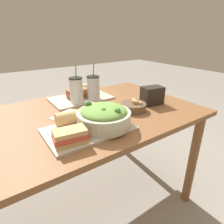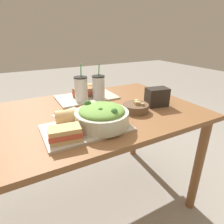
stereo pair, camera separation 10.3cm
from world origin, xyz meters
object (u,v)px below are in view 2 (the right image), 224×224
at_px(sandwich_near, 65,134).
at_px(salad_bowl, 102,115).
at_px(baguette_far, 90,88).
at_px(drink_cup_red, 99,88).
at_px(sandwich_far, 84,92).
at_px(soup_bowl, 136,107).
at_px(baguette_near, 70,116).
at_px(drink_cup_dark, 81,90).
at_px(chip_bag, 157,97).
at_px(napkin_folded, 70,114).

bearing_deg(sandwich_near, salad_bowl, 23.96).
bearing_deg(baguette_far, salad_bowl, 167.71).
bearing_deg(drink_cup_red, sandwich_near, -129.21).
distance_m(sandwich_near, sandwich_far, 0.61).
distance_m(salad_bowl, baguette_far, 0.60).
xyz_separation_m(soup_bowl, baguette_near, (-0.40, 0.03, 0.02)).
height_order(drink_cup_dark, drink_cup_red, drink_cup_dark).
bearing_deg(baguette_near, sandwich_far, -23.54).
distance_m(baguette_near, baguette_far, 0.55).
distance_m(sandwich_near, chip_bag, 0.68).
bearing_deg(salad_bowl, chip_bag, 13.26).
bearing_deg(soup_bowl, baguette_far, 101.75).
relative_size(soup_bowl, chip_bag, 1.01).
distance_m(drink_cup_dark, napkin_folded, 0.22).
distance_m(sandwich_far, drink_cup_red, 0.13).
distance_m(baguette_near, drink_cup_red, 0.41).
bearing_deg(chip_bag, salad_bowl, -155.68).
bearing_deg(chip_bag, sandwich_near, -154.84).
bearing_deg(chip_bag, baguette_near, -169.64).
distance_m(salad_bowl, drink_cup_dark, 0.40).
relative_size(drink_cup_red, napkin_folded, 1.18).
distance_m(sandwich_near, baguette_far, 0.73).
relative_size(salad_bowl, soup_bowl, 1.73).
height_order(salad_bowl, sandwich_near, salad_bowl).
xyz_separation_m(soup_bowl, sandwich_near, (-0.48, -0.15, 0.02)).
bearing_deg(soup_bowl, sandwich_far, 116.04).
distance_m(sandwich_near, drink_cup_dark, 0.51).
xyz_separation_m(salad_bowl, chip_bag, (0.45, 0.11, -0.00)).
bearing_deg(chip_bag, soup_bowl, -162.76).
relative_size(soup_bowl, drink_cup_red, 0.63).
relative_size(baguette_near, chip_bag, 1.00).
bearing_deg(drink_cup_dark, napkin_folded, -131.88).
relative_size(drink_cup_dark, chip_bag, 1.65).
relative_size(drink_cup_dark, napkin_folded, 1.21).
bearing_deg(sandwich_far, soup_bowl, -68.95).
relative_size(sandwich_far, drink_cup_dark, 0.61).
bearing_deg(drink_cup_red, drink_cup_dark, 180.00).
height_order(baguette_near, napkin_folded, baguette_near).
height_order(sandwich_far, drink_cup_dark, drink_cup_dark).
distance_m(salad_bowl, sandwich_near, 0.22).
distance_m(soup_bowl, baguette_far, 0.49).
xyz_separation_m(sandwich_near, sandwich_far, (0.29, 0.54, -0.00)).
height_order(soup_bowl, sandwich_near, sandwich_near).
bearing_deg(baguette_near, baguette_far, -27.07).
bearing_deg(drink_cup_red, baguette_near, -136.38).
xyz_separation_m(drink_cup_dark, drink_cup_red, (0.13, 0.00, -0.00)).
height_order(salad_bowl, sandwich_far, salad_bowl).
height_order(soup_bowl, drink_cup_dark, drink_cup_dark).
relative_size(sandwich_near, drink_cup_dark, 0.60).
xyz_separation_m(salad_bowl, sandwich_near, (-0.21, -0.06, -0.02)).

